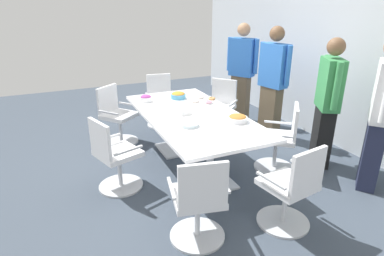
% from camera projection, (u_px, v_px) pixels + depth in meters
% --- Properties ---
extents(ground_plane, '(10.00, 10.00, 0.01)m').
position_uv_depth(ground_plane, '(192.00, 164.00, 4.59)').
color(ground_plane, '#3D4754').
extents(back_wall, '(8.00, 0.10, 2.80)m').
position_uv_depth(back_wall, '(335.00, 53.00, 4.98)').
color(back_wall, silver).
rests_on(back_wall, ground).
extents(conference_table, '(2.40, 1.20, 0.75)m').
position_uv_depth(conference_table, '(192.00, 123.00, 4.35)').
color(conference_table, white).
rests_on(conference_table, ground).
extents(office_chair_0, '(0.76, 0.76, 0.91)m').
position_uv_depth(office_chair_0, '(280.00, 141.00, 4.32)').
color(office_chair_0, silver).
rests_on(office_chair_0, ground).
extents(office_chair_1, '(0.76, 0.76, 0.91)m').
position_uv_depth(office_chair_1, '(220.00, 110.00, 5.56)').
color(office_chair_1, silver).
rests_on(office_chair_1, ground).
extents(office_chair_2, '(0.61, 0.61, 0.91)m').
position_uv_depth(office_chair_2, '(161.00, 103.00, 5.92)').
color(office_chair_2, silver).
rests_on(office_chair_2, ground).
extents(office_chair_3, '(0.76, 0.76, 0.91)m').
position_uv_depth(office_chair_3, '(117.00, 118.00, 5.17)').
color(office_chair_3, silver).
rests_on(office_chair_3, ground).
extents(office_chair_4, '(0.68, 0.68, 0.91)m').
position_uv_depth(office_chair_4, '(115.00, 158.00, 3.86)').
color(office_chair_4, silver).
rests_on(office_chair_4, ground).
extents(office_chair_5, '(0.64, 0.64, 0.91)m').
position_uv_depth(office_chair_5, '(199.00, 204.00, 2.99)').
color(office_chair_5, silver).
rests_on(office_chair_5, ground).
extents(office_chair_6, '(0.62, 0.62, 0.91)m').
position_uv_depth(office_chair_6, '(291.00, 191.00, 3.20)').
color(office_chair_6, silver).
rests_on(office_chair_6, ground).
extents(person_standing_0, '(0.56, 0.42, 1.79)m').
position_uv_depth(person_standing_0, '(242.00, 71.00, 5.98)').
color(person_standing_0, brown).
rests_on(person_standing_0, ground).
extents(person_standing_1, '(0.61, 0.31, 1.80)m').
position_uv_depth(person_standing_1, '(273.00, 81.00, 5.20)').
color(person_standing_1, brown).
rests_on(person_standing_1, ground).
extents(person_standing_2, '(0.57, 0.41, 1.74)m').
position_uv_depth(person_standing_2, '(327.00, 103.00, 4.25)').
color(person_standing_2, black).
rests_on(person_standing_2, ground).
extents(person_standing_3, '(0.45, 0.52, 1.82)m').
position_uv_depth(person_standing_3, '(381.00, 114.00, 3.70)').
color(person_standing_3, '#232842').
rests_on(person_standing_3, ground).
extents(snack_bowl_chips_orange, '(0.23, 0.23, 0.10)m').
position_uv_depth(snack_bowl_chips_orange, '(178.00, 95.00, 4.98)').
color(snack_bowl_chips_orange, '#4C9EC6').
rests_on(snack_bowl_chips_orange, conference_table).
extents(snack_bowl_candy_mix, '(0.18, 0.18, 0.10)m').
position_uv_depth(snack_bowl_candy_mix, '(146.00, 98.00, 4.82)').
color(snack_bowl_candy_mix, white).
rests_on(snack_bowl_candy_mix, conference_table).
extents(snack_bowl_pretzels, '(0.24, 0.24, 0.09)m').
position_uv_depth(snack_bowl_pretzels, '(238.00, 118.00, 4.02)').
color(snack_bowl_pretzels, white).
rests_on(snack_bowl_pretzels, conference_table).
extents(donut_platter, '(0.39, 0.39, 0.04)m').
position_uv_depth(donut_platter, '(204.00, 100.00, 4.84)').
color(donut_platter, white).
rests_on(donut_platter, conference_table).
extents(plate_stack, '(0.23, 0.23, 0.04)m').
position_uv_depth(plate_stack, '(189.00, 124.00, 3.89)').
color(plate_stack, white).
rests_on(plate_stack, conference_table).
extents(napkin_pile, '(0.15, 0.15, 0.07)m').
position_uv_depth(napkin_pile, '(184.00, 112.00, 4.30)').
color(napkin_pile, white).
rests_on(napkin_pile, conference_table).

